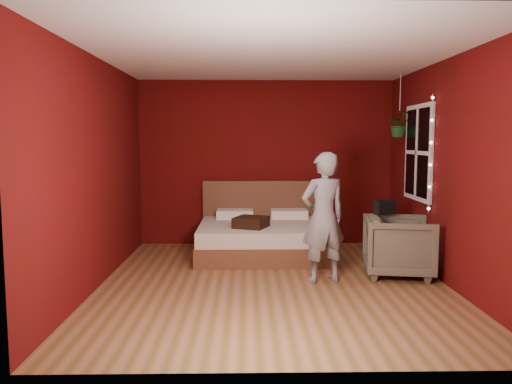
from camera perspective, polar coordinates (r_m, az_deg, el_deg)
The scene contains 10 objects.
floor at distance 5.93m, azimuth 1.98°, elevation -10.37°, with size 4.50×4.50×0.00m, color #975D3C.
room_walls at distance 5.69m, azimuth 2.04°, elevation 6.08°, with size 4.04×4.54×2.62m.
window at distance 6.96m, azimuth 18.03°, elevation 4.30°, with size 0.05×0.97×1.27m.
fairy_lights at distance 6.46m, azimuth 19.34°, elevation 4.15°, with size 0.04×0.04×1.45m.
bed at distance 7.32m, azimuth 0.80°, elevation -5.07°, with size 1.86×1.58×1.02m.
person at distance 5.88m, azimuth 7.70°, elevation -2.91°, with size 0.56×0.37×1.53m, color gray.
armchair at distance 6.40m, azimuth 16.01°, elevation -5.97°, with size 0.79×0.81×0.74m, color #6A6453.
handbag at distance 6.48m, azimuth 14.52°, elevation -1.66°, with size 0.25×0.13×0.18m, color black.
throw_pillow at distance 6.89m, azimuth -0.57°, elevation -3.47°, with size 0.41×0.41×0.15m, color black.
hanging_plant at distance 7.45m, azimuth 16.06°, elevation 7.46°, with size 0.37×0.33×0.89m.
Camera 1 is at (-0.31, -5.68, 1.67)m, focal length 35.00 mm.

